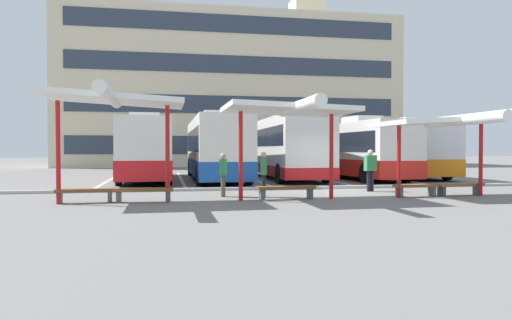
{
  "coord_description": "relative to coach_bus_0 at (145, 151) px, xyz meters",
  "views": [
    {
      "loc": [
        -6.68,
        -18.52,
        1.71
      ],
      "look_at": [
        -2.61,
        2.87,
        1.2
      ],
      "focal_mm": 33.42,
      "sensor_mm": 36.0,
      "label": 1
    }
  ],
  "objects": [
    {
      "name": "terminal_building",
      "position": [
        7.8,
        23.2,
        5.96
      ],
      "size": [
        33.58,
        11.49,
        17.86
      ],
      "color": "beige",
      "rests_on": "ground"
    },
    {
      "name": "coach_bus_0",
      "position": [
        0.0,
        0.0,
        0.0
      ],
      "size": [
        2.78,
        11.23,
        3.53
      ],
      "color": "silver",
      "rests_on": "ground"
    },
    {
      "name": "lane_stripe_0",
      "position": [
        -1.94,
        0.24,
        -1.61
      ],
      "size": [
        0.16,
        14.0,
        0.01
      ],
      "primitive_type": "cube",
      "color": "white",
      "rests_on": "ground"
    },
    {
      "name": "ground_plane",
      "position": [
        7.76,
        -8.24,
        -1.61
      ],
      "size": [
        160.0,
        160.0,
        0.0
      ],
      "primitive_type": "plane",
      "color": "slate"
    },
    {
      "name": "waiting_passenger_3",
      "position": [
        3.09,
        -9.9,
        -0.73
      ],
      "size": [
        0.32,
        0.49,
        1.56
      ],
      "color": "brown",
      "rests_on": "ground"
    },
    {
      "name": "lane_stripe_5",
      "position": [
        17.46,
        0.24,
        -1.61
      ],
      "size": [
        0.16,
        14.0,
        0.01
      ],
      "primitive_type": "cube",
      "color": "white",
      "rests_on": "ground"
    },
    {
      "name": "coach_bus_1",
      "position": [
        3.78,
        -0.43,
        0.06
      ],
      "size": [
        2.65,
        12.21,
        3.64
      ],
      "color": "silver",
      "rests_on": "ground"
    },
    {
      "name": "coach_bus_3",
      "position": [
        11.7,
        -0.41,
        -0.02
      ],
      "size": [
        3.03,
        11.92,
        3.49
      ],
      "color": "silver",
      "rests_on": "ground"
    },
    {
      "name": "bench_4",
      "position": [
        11.62,
        -11.14,
        -1.27
      ],
      "size": [
        1.94,
        0.67,
        0.45
      ],
      "color": "brown",
      "rests_on": "ground"
    },
    {
      "name": "lane_stripe_3",
      "position": [
        9.7,
        0.24,
        -1.61
      ],
      "size": [
        0.16,
        14.0,
        0.01
      ],
      "primitive_type": "cube",
      "color": "white",
      "rests_on": "ground"
    },
    {
      "name": "bench_0",
      "position": [
        -1.41,
        -11.07,
        -1.28
      ],
      "size": [
        1.81,
        0.53,
        0.45
      ],
      "color": "brown",
      "rests_on": "ground"
    },
    {
      "name": "lane_stripe_2",
      "position": [
        5.82,
        0.24,
        -1.61
      ],
      "size": [
        0.16,
        14.0,
        0.01
      ],
      "primitive_type": "cube",
      "color": "white",
      "rests_on": "ground"
    },
    {
      "name": "coach_bus_4",
      "position": [
        15.26,
        0.41,
        -0.01
      ],
      "size": [
        3.03,
        10.58,
        3.51
      ],
      "color": "silver",
      "rests_on": "ground"
    },
    {
      "name": "bench_1",
      "position": [
        0.39,
        -11.18,
        -1.27
      ],
      "size": [
        1.88,
        0.56,
        0.45
      ],
      "color": "brown",
      "rests_on": "ground"
    },
    {
      "name": "waiting_shelter_0",
      "position": [
        -0.51,
        -11.5,
        1.57
      ],
      "size": [
        4.32,
        4.63,
        3.48
      ],
      "color": "red",
      "rests_on": "ground"
    },
    {
      "name": "platform_kerb",
      "position": [
        7.76,
        -7.37,
        -1.55
      ],
      "size": [
        44.0,
        0.24,
        0.12
      ],
      "primitive_type": "cube",
      "color": "#ADADA8",
      "rests_on": "ground"
    },
    {
      "name": "bench_2",
      "position": [
        5.08,
        -11.21,
        -1.27
      ],
      "size": [
        2.0,
        0.49,
        0.45
      ],
      "color": "brown",
      "rests_on": "ground"
    },
    {
      "name": "waiting_shelter_2",
      "position": [
        10.72,
        -11.61,
        1.02
      ],
      "size": [
        4.21,
        4.82,
        2.88
      ],
      "color": "red",
      "rests_on": "ground"
    },
    {
      "name": "lane_stripe_4",
      "position": [
        13.58,
        0.24,
        -1.61
      ],
      "size": [
        0.16,
        14.0,
        0.01
      ],
      "primitive_type": "cube",
      "color": "white",
      "rests_on": "ground"
    },
    {
      "name": "waiting_shelter_1",
      "position": [
        5.08,
        -11.58,
        1.34
      ],
      "size": [
        4.13,
        5.23,
        3.17
      ],
      "color": "red",
      "rests_on": "ground"
    },
    {
      "name": "waiting_passenger_1",
      "position": [
        4.48,
        -10.33,
        -0.7
      ],
      "size": [
        0.31,
        0.5,
        1.6
      ],
      "color": "black",
      "rests_on": "ground"
    },
    {
      "name": "waiting_passenger_2",
      "position": [
        9.16,
        -8.88,
        -0.65
      ],
      "size": [
        0.52,
        0.33,
        1.67
      ],
      "color": "black",
      "rests_on": "ground"
    },
    {
      "name": "coach_bus_2",
      "position": [
        7.86,
        -0.15,
        0.18
      ],
      "size": [
        2.89,
        11.44,
        3.76
      ],
      "color": "silver",
      "rests_on": "ground"
    },
    {
      "name": "bench_3",
      "position": [
        9.82,
        -11.25,
        -1.28
      ],
      "size": [
        1.61,
        0.48,
        0.45
      ],
      "color": "brown",
      "rests_on": "ground"
    },
    {
      "name": "lane_stripe_1",
      "position": [
        1.94,
        0.24,
        -1.61
      ],
      "size": [
        0.16,
        14.0,
        0.01
      ],
      "primitive_type": "cube",
      "color": "white",
      "rests_on": "ground"
    }
  ]
}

